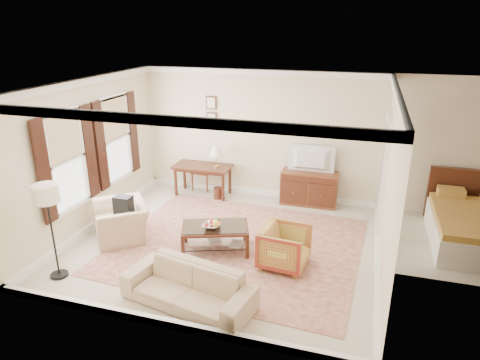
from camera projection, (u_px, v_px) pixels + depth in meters
The scene contains 20 objects.
room_shell at pixel (223, 110), 7.11m from camera, with size 5.51×5.01×2.91m.
window_front at pixel (66, 161), 7.54m from camera, with size 0.12×1.56×1.80m, color #CCB284, non-canonical shape.
window_rear at pixel (116, 139), 8.97m from camera, with size 0.12×1.56×1.80m, color #CCB284, non-canonical shape.
doorway at pixel (383, 176), 8.21m from camera, with size 0.10×1.12×2.25m, color white, non-canonical shape.
rug at pixel (237, 245), 7.86m from camera, with size 4.35×3.73×0.01m, color maroon.
writing_desk at pixel (203, 170), 9.95m from camera, with size 1.33×0.66×0.73m.
desk_chair at pixel (202, 168), 10.34m from camera, with size 0.45×0.45×1.05m, color brown, non-canonical shape.
desk_lamp at pixel (216, 157), 9.73m from camera, with size 0.32×0.32×0.50m, color silver, non-canonical shape.
framed_prints at pixel (211, 111), 9.82m from camera, with size 0.25×0.04×0.68m, color #411E12, non-canonical shape.
sideboard at pixel (309, 188), 9.51m from camera, with size 1.23×0.47×0.76m, color brown.
tv at pixel (311, 151), 9.19m from camera, with size 0.96×0.56×0.13m, color black.
coffee_table at pixel (215, 232), 7.55m from camera, with size 1.32×1.03×0.49m.
fruit_bowl at pixel (212, 225), 7.42m from camera, with size 0.42×0.42×0.10m, color silver.
book_a at pixel (208, 240), 7.66m from camera, with size 0.28×0.04×0.38m, color brown.
book_b at pixel (231, 243), 7.55m from camera, with size 0.28×0.03×0.38m, color brown.
striped_armchair at pixel (285, 245), 7.06m from camera, with size 0.76×0.71×0.78m, color maroon.
club_armchair at pixel (121, 215), 7.98m from camera, with size 1.06×0.69×0.93m, color tan.
backpack at pixel (123, 204), 7.84m from camera, with size 0.32×0.22×0.40m, color black.
sofa at pixel (188, 281), 6.10m from camera, with size 1.94×0.57×0.76m, color tan.
floor_lamp at pixel (47, 201), 6.45m from camera, with size 0.39×0.39×1.58m.
Camera 1 is at (2.31, -6.69, 3.86)m, focal length 32.00 mm.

